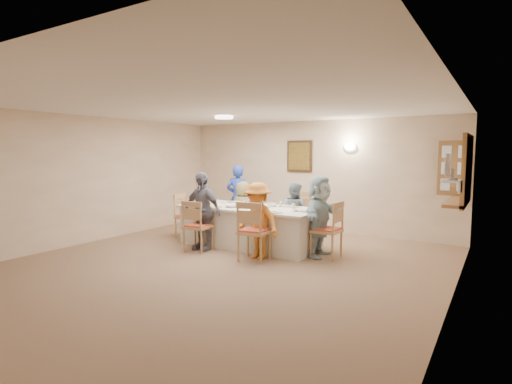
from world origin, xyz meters
The scene contains 49 objects.
ground centered at (0.00, 0.00, 0.00)m, with size 7.00×7.00×0.00m, color #8A694F.
room_walls centered at (0.00, 0.00, 1.51)m, with size 7.00×7.00×7.00m.
wall_picture centered at (-0.30, 3.46, 1.70)m, with size 0.62×0.05×0.72m.
wall_sconce centered at (0.90, 3.44, 1.90)m, with size 0.26×0.09×0.18m, color white.
ceiling_light centered at (-1.00, 1.50, 2.47)m, with size 0.36×0.36×0.05m, color white.
serving_hatch centered at (3.21, 2.40, 1.50)m, with size 0.06×1.50×1.15m, color brown.
hatch_sill centered at (3.09, 2.40, 0.97)m, with size 0.30×1.50×0.05m, color brown.
shutter_door centered at (2.95, 3.16, 1.50)m, with size 0.55×0.04×1.00m, color brown.
fan_shelf centered at (3.13, 1.05, 1.40)m, with size 0.22×0.36×0.03m, color white.
desk_fan centered at (3.10, 1.05, 1.55)m, with size 0.30×0.30×0.28m, color #A5A5A8, non-canonical shape.
dining_table centered at (-0.35, 1.41, 0.38)m, with size 2.69×1.14×0.76m, color silver.
chair_back_left centered at (-0.95, 2.21, 0.49)m, with size 0.47×0.47×0.98m, color tan, non-canonical shape.
chair_back_right centered at (0.25, 2.21, 0.51)m, with size 0.48×0.48×1.01m, color tan, non-canonical shape.
chair_front_left centered at (-0.95, 0.61, 0.47)m, with size 0.45×0.45×0.94m, color tan, non-canonical shape.
chair_front_right centered at (0.25, 0.61, 0.50)m, with size 0.48×0.48×1.00m, color tan, non-canonical shape.
chair_left_end centered at (-1.90, 1.41, 0.46)m, with size 0.44×0.44×0.92m, color tan, non-canonical shape.
chair_right_end centered at (1.20, 1.41, 0.49)m, with size 0.47×0.47×0.98m, color tan, non-canonical shape.
diner_back_left centered at (-0.95, 2.09, 0.59)m, with size 0.62×0.45×1.18m, color olive.
diner_back_right centered at (0.25, 2.09, 0.60)m, with size 0.64×0.53×1.20m, color gray.
diner_front_left centered at (-0.95, 0.73, 0.72)m, with size 0.86×0.41×1.44m, color slate.
diner_front_right centered at (0.25, 0.73, 0.64)m, with size 0.90×0.61×1.29m, color orange.
diner_right_end centered at (1.07, 1.41, 0.70)m, with size 0.42×1.30×1.40m, color silver.
caregiver centered at (-1.40, 2.56, 0.75)m, with size 0.63×0.50×1.51m, color blue.
placemat_fl centered at (-0.95, 0.99, 0.76)m, with size 0.36×0.27×0.01m, color #472B19.
plate_fl centered at (-0.95, 0.99, 0.77)m, with size 0.25×0.25×0.02m, color white.
napkin_fl centered at (-0.77, 0.94, 0.77)m, with size 0.14×0.14×0.01m, color yellow.
placemat_fr centered at (0.25, 0.99, 0.76)m, with size 0.37×0.27×0.01m, color #472B19.
plate_fr centered at (0.25, 0.99, 0.77)m, with size 0.22×0.22×0.01m, color white.
napkin_fr centered at (0.43, 0.94, 0.77)m, with size 0.15×0.15×0.01m, color yellow.
placemat_bl centered at (-0.95, 1.83, 0.76)m, with size 0.34×0.25×0.01m, color #472B19.
plate_bl centered at (-0.95, 1.83, 0.77)m, with size 0.23×0.23×0.01m, color white.
napkin_bl centered at (-0.77, 1.78, 0.77)m, with size 0.14×0.14×0.01m, color yellow.
placemat_br centered at (0.25, 1.83, 0.76)m, with size 0.32×0.24×0.01m, color #472B19.
plate_br centered at (0.25, 1.83, 0.77)m, with size 0.26×0.26×0.02m, color white.
napkin_br centered at (0.43, 1.78, 0.77)m, with size 0.15×0.15×0.01m, color yellow.
placemat_le centered at (-1.45, 1.41, 0.76)m, with size 0.33×0.25×0.01m, color #472B19.
plate_le centered at (-1.45, 1.41, 0.77)m, with size 0.23×0.23×0.01m, color white.
napkin_le centered at (-1.27, 1.36, 0.77)m, with size 0.13×0.13×0.01m, color yellow.
placemat_re centered at (0.77, 1.41, 0.76)m, with size 0.33×0.24×0.01m, color #472B19.
plate_re centered at (0.77, 1.41, 0.77)m, with size 0.23×0.23×0.01m, color white.
napkin_re centered at (0.95, 1.36, 0.77)m, with size 0.15×0.15×0.01m, color yellow.
teacup_a centered at (-1.18, 1.12, 0.81)m, with size 0.15×0.15×0.09m, color white.
teacup_b centered at (0.05, 1.92, 0.80)m, with size 0.10×0.10×0.08m, color white.
bowl_a centered at (-0.60, 1.16, 0.79)m, with size 0.27×0.27×0.06m, color white.
bowl_b centered at (-0.01, 1.68, 0.79)m, with size 0.25×0.25×0.06m, color white.
condiment_ketchup centered at (-0.38, 1.43, 0.87)m, with size 0.11×0.11×0.22m, color #A10D20.
condiment_brown centered at (-0.34, 1.47, 0.85)m, with size 0.10×0.10×0.19m, color #3C1D10.
condiment_malt centered at (-0.26, 1.35, 0.85)m, with size 0.16×0.16×0.17m, color #3C1D10.
drinking_glass centered at (-0.50, 1.46, 0.82)m, with size 0.07×0.07×0.10m, color silver.
Camera 1 is at (3.70, -4.90, 1.79)m, focal length 28.00 mm.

